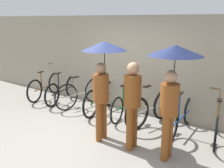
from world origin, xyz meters
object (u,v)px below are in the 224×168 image
Objects in this scene: parked_bicycle_1 at (63,90)px; pedestrian_leading at (103,66)px; parked_bicycle_0 at (45,86)px; parked_bicycle_4 at (126,103)px; parked_bicycle_7 at (217,124)px; pedestrian_center at (132,99)px; parked_bicycle_5 at (151,108)px; parked_bicycle_6 at (181,117)px; parked_bicycle_3 at (101,98)px; parked_bicycle_2 at (81,93)px; pedestrian_trailing at (173,73)px.

pedestrian_leading is at bearing -128.31° from parked_bicycle_1.
parked_bicycle_4 reaches higher than parked_bicycle_0.
pedestrian_center reaches higher than parked_bicycle_7.
parked_bicycle_6 is at bearing -75.85° from parked_bicycle_5.
parked_bicycle_6 reaches higher than parked_bicycle_3.
parked_bicycle_4 reaches higher than parked_bicycle_3.
parked_bicycle_0 is at bearing 104.09° from parked_bicycle_5.
pedestrian_center is (0.71, -0.04, -0.55)m from pedestrian_leading.
parked_bicycle_2 is (0.74, 0.01, 0.03)m from parked_bicycle_1.
parked_bicycle_6 is at bearing -79.87° from parked_bicycle_2.
parked_bicycle_4 is at bearing 85.78° from parked_bicycle_6.
parked_bicycle_0 is 4.13m from pedestrian_center.
parked_bicycle_6 is at bearing 82.31° from parked_bicycle_7.
parked_bicycle_2 is 3.52m from pedestrian_trailing.
pedestrian_center reaches higher than parked_bicycle_0.
parked_bicycle_4 is 1.48m from parked_bicycle_6.
parked_bicycle_4 is 1.04× the size of parked_bicycle_7.
pedestrian_leading reaches higher than parked_bicycle_0.
pedestrian_trailing is (1.64, -1.21, 1.20)m from parked_bicycle_4.
pedestrian_leading is at bearing -177.08° from pedestrian_trailing.
parked_bicycle_6 is 1.07× the size of parked_bicycle_7.
parked_bicycle_0 is 1.01× the size of parked_bicycle_1.
pedestrian_trailing reaches higher than parked_bicycle_6.
parked_bicycle_1 is at bearing -101.11° from parked_bicycle_0.
parked_bicycle_2 is 1.03× the size of parked_bicycle_4.
parked_bicycle_5 is (1.47, -0.01, 0.01)m from parked_bicycle_3.
pedestrian_center is (1.68, -1.25, 0.61)m from parked_bicycle_3.
pedestrian_trailing is at bearing 7.10° from pedestrian_center.
pedestrian_center reaches higher than parked_bicycle_6.
pedestrian_trailing is (3.11, -1.17, 1.16)m from parked_bicycle_2.
pedestrian_leading reaches higher than parked_bicycle_6.
parked_bicycle_0 is 1.03× the size of parked_bicycle_4.
parked_bicycle_1 is at bearing 84.33° from parked_bicycle_4.
parked_bicycle_1 is at bearing 155.47° from pedestrian_center.
parked_bicycle_2 is at bearing -101.79° from parked_bicycle_0.
parked_bicycle_5 is 0.84× the size of pedestrian_leading.
parked_bicycle_3 is at bearing 88.99° from parked_bicycle_6.
parked_bicycle_7 is (5.15, 0.04, -0.01)m from parked_bicycle_0.
parked_bicycle_5 is at bearing 81.14° from parked_bicycle_7.
parked_bicycle_4 reaches higher than parked_bicycle_1.
pedestrian_leading is at bearing -115.21° from parked_bicycle_2.
pedestrian_leading is at bearing -148.43° from parked_bicycle_3.
parked_bicycle_0 reaches higher than parked_bicycle_7.
pedestrian_center reaches higher than parked_bicycle_1.
parked_bicycle_3 is 1.05× the size of parked_bicycle_5.
parked_bicycle_2 is at bearing 80.17° from parked_bicycle_3.
parked_bicycle_3 is 1.08× the size of parked_bicycle_7.
parked_bicycle_2 is 2.80m from pedestrian_center.
pedestrian_leading is 1.19× the size of pedestrian_center.
pedestrian_leading is at bearing 111.86° from parked_bicycle_7.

